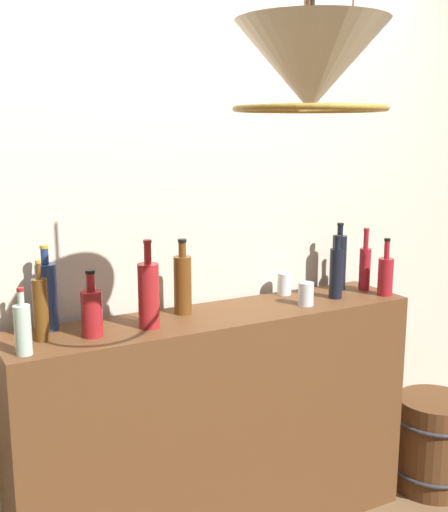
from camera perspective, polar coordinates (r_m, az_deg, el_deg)
The scene contains 16 objects.
panelled_rear_partition at distance 2.72m, azimuth -3.10°, elevation 6.24°, with size 3.76×0.15×2.83m.
bar_shelf_unit at distance 2.77m, azimuth -0.51°, elevation -15.21°, with size 1.72×0.36×1.00m, color brown.
liquor_bottle_vodka at distance 2.99m, azimuth 10.32°, elevation -0.48°, with size 0.07×0.07×0.31m.
liquor_bottle_amaro at distance 2.33m, azimuth -16.19°, elevation -4.58°, with size 0.06×0.06×0.29m.
liquor_bottle_port at distance 2.34m, azimuth -11.82°, elevation -4.91°, with size 0.08×0.08×0.25m.
liquor_bottle_rum at distance 2.44m, azimuth -15.66°, elevation -3.45°, with size 0.08×0.08×0.32m.
liquor_bottle_brandy at distance 2.84m, azimuth 10.06°, elevation -1.42°, with size 0.06×0.06×0.28m.
liquor_bottle_tequila at distance 3.01m, azimuth 12.57°, elevation -0.91°, with size 0.05×0.05×0.29m.
liquor_bottle_gin at distance 2.21m, azimuth -17.67°, elevation -6.23°, with size 0.06×0.06×0.23m.
liquor_bottle_sherry at distance 2.57m, azimuth -3.74°, elevation -2.46°, with size 0.07×0.07×0.31m.
liquor_bottle_mezcal at distance 2.94m, azimuth 14.34°, elevation -1.67°, with size 0.07×0.07×0.26m.
liquor_bottle_whiskey at distance 2.40m, azimuth -6.81°, elevation -3.41°, with size 0.08×0.08×0.34m.
glass_tumbler_rocks at distance 2.88m, azimuth 5.46°, elevation -2.51°, with size 0.06×0.06×0.10m.
glass_tumbler_highball at distance 2.72m, azimuth 7.39°, elevation -3.40°, with size 0.07×0.07×0.10m.
pendant_lamp at distance 1.76m, azimuth 7.82°, elevation 16.35°, with size 0.42×0.42×0.55m.
wooden_barrel at distance 3.39m, azimuth 18.27°, elevation -15.68°, with size 0.39×0.39×0.46m.
Camera 1 is at (-1.15, -1.35, 1.74)m, focal length 44.42 mm.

